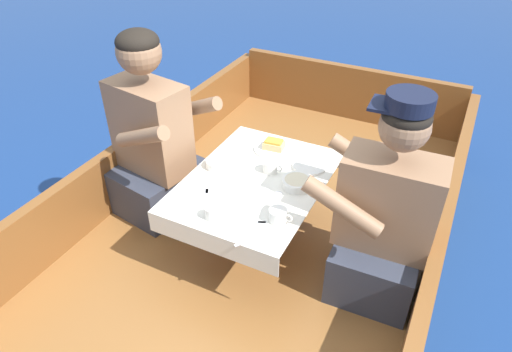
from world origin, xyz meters
TOP-DOWN VIEW (x-y plane):
  - ground_plane at (0.00, 0.00)m, footprint 60.00×60.00m
  - boat_deck at (0.00, 0.00)m, footprint 1.75×3.31m
  - gunwale_port at (-0.85, 0.00)m, footprint 0.06×3.31m
  - gunwale_starboard at (0.85, 0.00)m, footprint 0.06×3.31m
  - bow_coaming at (0.00, 1.63)m, footprint 1.63×0.06m
  - cockpit_table at (0.00, 0.08)m, footprint 0.62×0.85m
  - person_port at (-0.61, 0.10)m, footprint 0.57×0.51m
  - person_starboard at (0.61, 0.08)m, footprint 0.53×0.45m
  - plate_sandwich at (-0.04, 0.36)m, footprint 0.20×0.20m
  - plate_bread at (0.19, 0.30)m, footprint 0.17×0.17m
  - sandwich at (-0.04, 0.36)m, footprint 0.11×0.08m
  - bowl_port_near at (0.19, 0.12)m, footprint 0.14×0.14m
  - bowl_starboard_near at (-0.21, 0.10)m, footprint 0.12×0.12m
  - coffee_cup_port at (-0.04, -0.25)m, footprint 0.09×0.06m
  - coffee_cup_starboard at (0.03, 0.17)m, footprint 0.10×0.07m
  - coffee_cup_center at (0.22, -0.14)m, footprint 0.11×0.08m
  - utensil_spoon_port at (0.12, -0.01)m, footprint 0.09×0.16m
  - utensil_fork_starboard at (-0.13, -0.15)m, footprint 0.10×0.16m
  - utensil_spoon_starboard at (0.19, -0.26)m, footprint 0.11×0.15m
  - utensil_fork_port at (0.12, -0.20)m, footprint 0.17×0.08m
  - utensil_knife_starboard at (-0.14, 0.02)m, footprint 0.12×0.14m

SIDE VIEW (x-z plane):
  - ground_plane at x=0.00m, z-range 0.00..0.00m
  - boat_deck at x=0.00m, z-range 0.00..0.28m
  - gunwale_port at x=-0.85m, z-range 0.28..0.63m
  - gunwale_starboard at x=0.85m, z-range 0.28..0.63m
  - bow_coaming at x=0.00m, z-range 0.28..0.68m
  - cockpit_table at x=0.00m, z-range 0.44..0.82m
  - person_starboard at x=0.61m, z-range 0.18..1.14m
  - utensil_knife_starboard at x=-0.14m, z-range 0.67..0.67m
  - utensil_fork_starboard at x=-0.13m, z-range 0.67..0.67m
  - utensil_fork_port at x=0.12m, z-range 0.67..0.67m
  - utensil_spoon_port at x=0.12m, z-range 0.67..0.67m
  - utensil_spoon_starboard at x=0.19m, z-range 0.67..0.67m
  - plate_sandwich at x=-0.04m, z-range 0.67..0.68m
  - plate_bread at x=0.19m, z-range 0.67..0.68m
  - bowl_port_near at x=0.19m, z-range 0.67..0.71m
  - bowl_starboard_near at x=-0.21m, z-range 0.67..0.71m
  - person_port at x=-0.61m, z-range 0.19..1.20m
  - coffee_cup_port at x=-0.04m, z-range 0.67..0.72m
  - coffee_cup_center at x=0.22m, z-range 0.67..0.73m
  - coffee_cup_starboard at x=0.03m, z-range 0.67..0.73m
  - sandwich at x=-0.04m, z-range 0.67..0.72m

